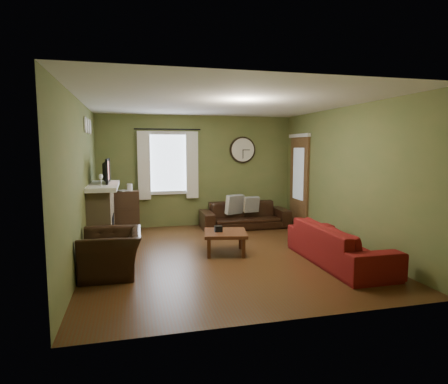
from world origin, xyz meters
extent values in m
cube|color=#472A14|center=(0.00, 0.00, 0.00)|extent=(4.60, 5.20, 0.00)
cube|color=white|center=(0.00, 0.00, 2.60)|extent=(4.60, 5.20, 0.00)
cube|color=olive|center=(-2.30, 0.00, 1.30)|extent=(0.00, 5.20, 2.60)
cube|color=olive|center=(2.30, 0.00, 1.30)|extent=(0.00, 5.20, 2.60)
cube|color=olive|center=(0.00, 2.60, 1.30)|extent=(4.60, 0.00, 2.60)
cube|color=olive|center=(0.00, -2.60, 1.30)|extent=(4.60, 0.00, 2.60)
cube|color=#9E8866|center=(-2.10, 1.15, 0.55)|extent=(0.40, 1.40, 1.10)
cube|color=black|center=(-1.91, 1.15, 0.30)|extent=(0.04, 0.60, 0.55)
cube|color=white|center=(-2.07, 1.15, 1.14)|extent=(0.58, 1.60, 0.08)
imported|color=black|center=(-2.05, 1.30, 1.35)|extent=(0.08, 0.60, 0.35)
cube|color=#994C3F|center=(-1.97, 1.30, 1.41)|extent=(0.02, 0.62, 0.36)
cylinder|color=white|center=(-2.28, 0.80, 2.25)|extent=(0.28, 0.28, 0.03)
cylinder|color=white|center=(-2.28, 1.15, 2.25)|extent=(0.28, 0.28, 0.03)
cylinder|color=white|center=(-2.28, 1.50, 2.25)|extent=(0.28, 0.28, 0.03)
cylinder|color=black|center=(-0.70, 2.48, 2.27)|extent=(0.03, 0.03, 1.50)
cube|color=white|center=(-1.25, 2.48, 1.45)|extent=(0.28, 0.04, 1.55)
cube|color=white|center=(-0.15, 2.48, 1.45)|extent=(0.28, 0.04, 1.55)
cube|color=brown|center=(2.27, 1.85, 1.05)|extent=(0.05, 0.90, 2.10)
imported|color=#502917|center=(-1.80, 2.07, 0.96)|extent=(0.28, 0.31, 0.02)
imported|color=black|center=(1.00, 2.03, 0.30)|extent=(2.03, 0.79, 0.59)
cube|color=gray|center=(0.77, 2.07, 0.55)|extent=(0.45, 0.29, 0.44)
cube|color=gray|center=(1.14, 1.96, 0.55)|extent=(0.36, 0.15, 0.35)
imported|color=maroon|center=(1.67, -0.93, 0.31)|extent=(0.84, 2.14, 0.63)
imported|color=black|center=(-1.84, -0.58, 0.32)|extent=(0.87, 0.99, 0.64)
cube|color=black|center=(-0.08, 0.11, 0.40)|extent=(0.14, 0.14, 0.10)
camera|label=1|loc=(-1.53, -6.17, 1.85)|focal=30.00mm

